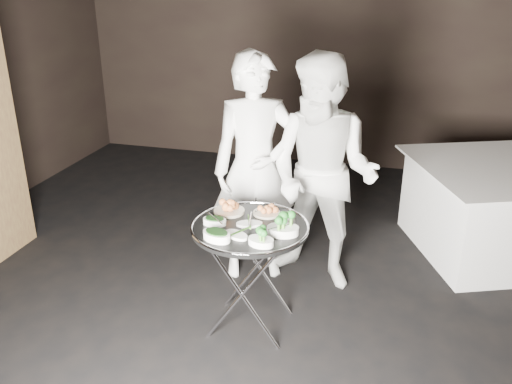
% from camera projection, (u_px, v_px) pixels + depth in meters
% --- Properties ---
extents(floor, '(6.00, 7.00, 0.05)m').
position_uv_depth(floor, '(238.00, 320.00, 3.89)').
color(floor, black).
rests_on(floor, ground).
extents(wall_back, '(6.00, 0.05, 3.00)m').
position_uv_depth(wall_back, '(324.00, 42.00, 6.44)').
color(wall_back, black).
rests_on(wall_back, floor).
extents(tray_stand, '(0.51, 0.43, 0.75)m').
position_uv_depth(tray_stand, '(250.00, 273.00, 3.64)').
color(tray_stand, silver).
rests_on(tray_stand, floor).
extents(serving_tray, '(0.77, 0.77, 0.04)m').
position_uv_depth(serving_tray, '(250.00, 227.00, 3.51)').
color(serving_tray, black).
rests_on(serving_tray, tray_stand).
extents(potato_plate_a, '(0.21, 0.21, 0.08)m').
position_uv_depth(potato_plate_a, '(229.00, 208.00, 3.69)').
color(potato_plate_a, beige).
rests_on(potato_plate_a, serving_tray).
extents(potato_plate_b, '(0.18, 0.18, 0.07)m').
position_uv_depth(potato_plate_b, '(267.00, 210.00, 3.66)').
color(potato_plate_b, beige).
rests_on(potato_plate_b, serving_tray).
extents(greens_bowl, '(0.12, 0.12, 0.07)m').
position_uv_depth(greens_bowl, '(287.00, 217.00, 3.57)').
color(greens_bowl, white).
rests_on(greens_bowl, serving_tray).
extents(asparagus_plate_a, '(0.19, 0.15, 0.04)m').
position_uv_depth(asparagus_plate_a, '(249.00, 223.00, 3.51)').
color(asparagus_plate_a, white).
rests_on(asparagus_plate_a, serving_tray).
extents(asparagus_plate_b, '(0.20, 0.17, 0.04)m').
position_uv_depth(asparagus_plate_b, '(236.00, 234.00, 3.37)').
color(asparagus_plate_b, white).
rests_on(asparagus_plate_b, serving_tray).
extents(spinach_bowl_a, '(0.16, 0.10, 0.06)m').
position_uv_depth(spinach_bowl_a, '(215.00, 220.00, 3.52)').
color(spinach_bowl_a, white).
rests_on(spinach_bowl_a, serving_tray).
extents(spinach_bowl_b, '(0.22, 0.18, 0.08)m').
position_uv_depth(spinach_bowl_b, '(217.00, 234.00, 3.32)').
color(spinach_bowl_b, white).
rests_on(spinach_bowl_b, serving_tray).
extents(broccoli_bowl_a, '(0.22, 0.18, 0.08)m').
position_uv_depth(broccoli_bowl_a, '(283.00, 229.00, 3.39)').
color(broccoli_bowl_a, white).
rests_on(broccoli_bowl_a, serving_tray).
extents(broccoli_bowl_b, '(0.18, 0.15, 0.07)m').
position_uv_depth(broccoli_bowl_b, '(261.00, 240.00, 3.26)').
color(broccoli_bowl_b, white).
rests_on(broccoli_bowl_b, serving_tray).
extents(serving_utensils, '(0.59, 0.42, 0.01)m').
position_uv_depth(serving_utensils, '(255.00, 215.00, 3.54)').
color(serving_utensils, silver).
rests_on(serving_utensils, serving_tray).
extents(waiter_left, '(0.76, 0.63, 1.79)m').
position_uv_depth(waiter_left, '(255.00, 169.00, 4.15)').
color(waiter_left, white).
rests_on(waiter_left, floor).
extents(waiter_right, '(1.01, 0.87, 1.79)m').
position_uv_depth(waiter_right, '(323.00, 175.00, 4.01)').
color(waiter_right, white).
rests_on(waiter_right, floor).
extents(dining_table, '(1.38, 1.38, 0.79)m').
position_uv_depth(dining_table, '(497.00, 209.00, 4.65)').
color(dining_table, silver).
rests_on(dining_table, floor).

